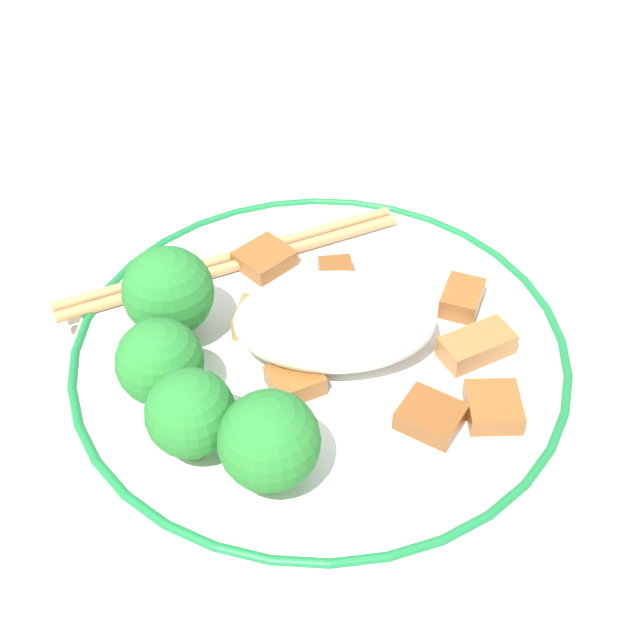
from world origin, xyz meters
TOP-DOWN VIEW (x-y plane):
  - ground_plane at (0.00, 0.00)m, footprint 3.00×3.00m
  - plate at (0.00, 0.00)m, footprint 0.27×0.27m
  - rice_mound at (0.01, 0.00)m, footprint 0.10×0.07m
  - broccoli_back_left at (-0.08, 0.01)m, footprint 0.05×0.05m
  - broccoli_back_center at (-0.08, -0.04)m, footprint 0.04×0.04m
  - broccoli_back_right at (-0.06, -0.07)m, footprint 0.04×0.04m
  - broccoli_mid_left at (-0.03, -0.08)m, footprint 0.05×0.05m
  - meat_near_front at (0.08, -0.05)m, footprint 0.03×0.03m
  - meat_near_left at (0.05, -0.05)m, footprint 0.04×0.04m
  - meat_near_right at (0.01, 0.05)m, footprint 0.02×0.04m
  - meat_near_back at (0.08, 0.03)m, footprint 0.03×0.03m
  - meat_on_rice_edge at (-0.03, 0.02)m, footprint 0.03×0.03m
  - meat_mid_left at (-0.01, -0.03)m, footprint 0.03×0.03m
  - meat_mid_right at (0.08, -0.01)m, footprint 0.04×0.03m
  - meat_far_scatter at (-0.03, 0.07)m, footprint 0.04×0.04m
  - chopsticks at (-0.05, 0.07)m, footprint 0.20×0.09m

SIDE VIEW (x-z plane):
  - ground_plane at x=0.00m, z-range 0.00..0.00m
  - plate at x=0.00m, z-range 0.00..0.02m
  - chopsticks at x=-0.05m, z-range 0.01..0.02m
  - meat_far_scatter at x=-0.03m, z-range 0.01..0.02m
  - meat_near_left at x=0.05m, z-range 0.01..0.03m
  - meat_near_front at x=0.08m, z-range 0.01..0.03m
  - meat_mid_left at x=-0.01m, z-range 0.01..0.03m
  - meat_near_right at x=0.01m, z-range 0.01..0.03m
  - meat_near_back at x=0.08m, z-range 0.01..0.03m
  - meat_mid_right at x=0.08m, z-range 0.01..0.03m
  - meat_on_rice_edge at x=-0.03m, z-range 0.01..0.03m
  - rice_mound at x=0.01m, z-range 0.01..0.05m
  - broccoli_back_right at x=-0.06m, z-range 0.02..0.07m
  - broccoli_mid_left at x=-0.03m, z-range 0.02..0.07m
  - broccoli_back_center at x=-0.08m, z-range 0.02..0.07m
  - broccoli_back_left at x=-0.08m, z-range 0.02..0.07m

